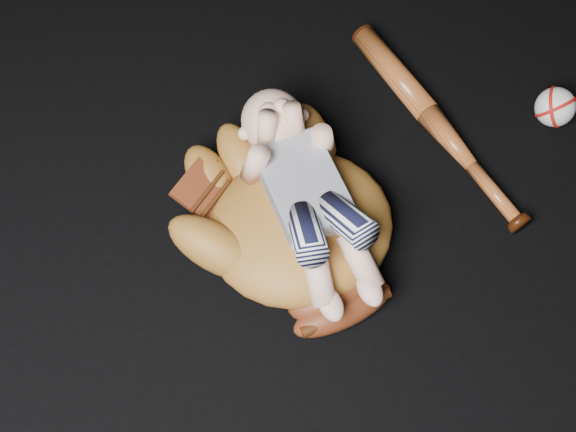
{
  "coord_description": "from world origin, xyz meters",
  "views": [
    {
      "loc": [
        -0.36,
        -0.5,
        1.05
      ],
      "look_at": [
        -0.12,
        -0.01,
        0.07
      ],
      "focal_mm": 45.0,
      "sensor_mm": 36.0,
      "label": 1
    }
  ],
  "objects_px": {
    "baseball_bat": "(437,124)",
    "newborn_baby": "(311,199)",
    "baseball": "(555,107)",
    "baseball_glove": "(300,222)"
  },
  "relations": [
    {
      "from": "baseball_glove",
      "to": "baseball_bat",
      "type": "relative_size",
      "value": 0.88
    },
    {
      "from": "newborn_baby",
      "to": "baseball_glove",
      "type": "bearing_deg",
      "value": 179.16
    },
    {
      "from": "baseball_bat",
      "to": "baseball",
      "type": "xyz_separation_m",
      "value": [
        0.2,
        -0.07,
        0.01
      ]
    },
    {
      "from": "baseball_bat",
      "to": "newborn_baby",
      "type": "bearing_deg",
      "value": -163.15
    },
    {
      "from": "baseball_glove",
      "to": "baseball_bat",
      "type": "height_order",
      "value": "baseball_glove"
    },
    {
      "from": "baseball_glove",
      "to": "baseball",
      "type": "relative_size",
      "value": 5.99
    },
    {
      "from": "baseball_glove",
      "to": "newborn_baby",
      "type": "xyz_separation_m",
      "value": [
        0.02,
        -0.0,
        0.06
      ]
    },
    {
      "from": "newborn_baby",
      "to": "baseball_bat",
      "type": "relative_size",
      "value": 0.8
    },
    {
      "from": "newborn_baby",
      "to": "baseball",
      "type": "bearing_deg",
      "value": 7.31
    },
    {
      "from": "baseball_bat",
      "to": "baseball",
      "type": "distance_m",
      "value": 0.21
    }
  ]
}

